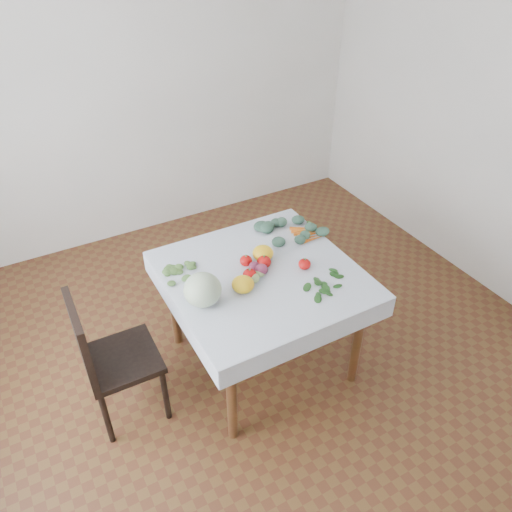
{
  "coord_description": "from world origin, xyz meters",
  "views": [
    {
      "loc": [
        -1.18,
        -2.06,
        2.63
      ],
      "look_at": [
        0.01,
        0.1,
        0.82
      ],
      "focal_mm": 35.0,
      "sensor_mm": 36.0,
      "label": 1
    }
  ],
  "objects": [
    {
      "name": "tomato_b",
      "position": [
        0.04,
        0.05,
        0.79
      ],
      "size": [
        0.11,
        0.11,
        0.08
      ],
      "primitive_type": "ellipsoid",
      "rotation": [
        0.0,
        0.0,
        0.41
      ],
      "color": "red",
      "rests_on": "tablecloth"
    },
    {
      "name": "tomato_a",
      "position": [
        -0.05,
        0.12,
        0.79
      ],
      "size": [
        0.09,
        0.09,
        0.07
      ],
      "primitive_type": "ellipsoid",
      "rotation": [
        0.0,
        0.0,
        -0.15
      ],
      "color": "red",
      "rests_on": "tablecloth"
    },
    {
      "name": "heirloom_front",
      "position": [
        -0.18,
        -0.09,
        0.8
      ],
      "size": [
        0.16,
        0.16,
        0.09
      ],
      "primitive_type": "ellipsoid",
      "rotation": [
        0.0,
        0.0,
        0.29
      ],
      "color": "yellow",
      "rests_on": "tablecloth"
    },
    {
      "name": "onion_a",
      "position": [
        -0.03,
        0.05,
        0.79
      ],
      "size": [
        0.09,
        0.09,
        0.06
      ],
      "primitive_type": "ellipsoid",
      "rotation": [
        0.0,
        0.0,
        -0.35
      ],
      "color": "maroon",
      "rests_on": "tablecloth"
    },
    {
      "name": "heirloom_back",
      "position": [
        0.08,
        0.12,
        0.8
      ],
      "size": [
        0.17,
        0.17,
        0.09
      ],
      "primitive_type": "ellipsoid",
      "rotation": [
        0.0,
        0.0,
        0.39
      ],
      "color": "yellow",
      "rests_on": "tablecloth"
    },
    {
      "name": "back_wall",
      "position": [
        0.0,
        2.0,
        1.35
      ],
      "size": [
        4.0,
        0.04,
        2.7
      ],
      "primitive_type": "cube",
      "color": "white",
      "rests_on": "ground"
    },
    {
      "name": "tomato_d",
      "position": [
        0.25,
        -0.08,
        0.79
      ],
      "size": [
        0.1,
        0.1,
        0.07
      ],
      "primitive_type": "ellipsoid",
      "rotation": [
        0.0,
        0.0,
        0.42
      ],
      "color": "red",
      "rests_on": "tablecloth"
    },
    {
      "name": "tablecloth",
      "position": [
        0.0,
        0.0,
        0.75
      ],
      "size": [
        1.12,
        1.12,
        0.01
      ],
      "primitive_type": "cube",
      "color": "white",
      "rests_on": "table"
    },
    {
      "name": "tomatillo_cluster",
      "position": [
        -0.07,
        -0.01,
        0.78
      ],
      "size": [
        0.08,
        0.13,
        0.05
      ],
      "color": "#BEDC7F",
      "rests_on": "tablecloth"
    },
    {
      "name": "chair",
      "position": [
        -0.99,
        0.04,
        0.52
      ],
      "size": [
        0.42,
        0.42,
        0.91
      ],
      "color": "black",
      "rests_on": "ground"
    },
    {
      "name": "table",
      "position": [
        0.0,
        0.0,
        0.65
      ],
      "size": [
        1.0,
        1.0,
        0.75
      ],
      "color": "brown",
      "rests_on": "ground"
    },
    {
      "name": "basil_bunch",
      "position": [
        0.28,
        -0.26,
        0.76
      ],
      "size": [
        0.27,
        0.19,
        0.01
      ],
      "color": "#214816",
      "rests_on": "tablecloth"
    },
    {
      "name": "tomato_c",
      "position": [
        -0.09,
        -0.02,
        0.79
      ],
      "size": [
        0.1,
        0.1,
        0.07
      ],
      "primitive_type": "ellipsoid",
      "rotation": [
        0.0,
        0.0,
        0.28
      ],
      "color": "red",
      "rests_on": "tablecloth"
    },
    {
      "name": "cabbage",
      "position": [
        -0.42,
        -0.07,
        0.85
      ],
      "size": [
        0.24,
        0.24,
        0.19
      ],
      "primitive_type": "ellipsoid",
      "rotation": [
        0.0,
        0.0,
        0.17
      ],
      "color": "beige",
      "rests_on": "tablecloth"
    },
    {
      "name": "ground",
      "position": [
        0.0,
        0.0,
        0.0
      ],
      "size": [
        4.0,
        4.0,
        0.0
      ],
      "primitive_type": "plane",
      "color": "brown"
    },
    {
      "name": "carrot_bunch",
      "position": [
        0.47,
        0.21,
        0.77
      ],
      "size": [
        0.18,
        0.21,
        0.03
      ],
      "color": "orange",
      "rests_on": "tablecloth"
    },
    {
      "name": "onion_b",
      "position": [
        -0.01,
        -0.0,
        0.79
      ],
      "size": [
        0.1,
        0.1,
        0.07
      ],
      "primitive_type": "ellipsoid",
      "rotation": [
        0.0,
        0.0,
        0.41
      ],
      "color": "maroon",
      "rests_on": "tablecloth"
    },
    {
      "name": "dill_bunch",
      "position": [
        -0.42,
        0.22,
        0.77
      ],
      "size": [
        0.24,
        0.2,
        0.02
      ],
      "color": "#527937",
      "rests_on": "tablecloth"
    },
    {
      "name": "kale_bunch",
      "position": [
        0.39,
        0.3,
        0.78
      ],
      "size": [
        0.35,
        0.34,
        0.05
      ],
      "color": "#3A604B",
      "rests_on": "tablecloth"
    }
  ]
}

